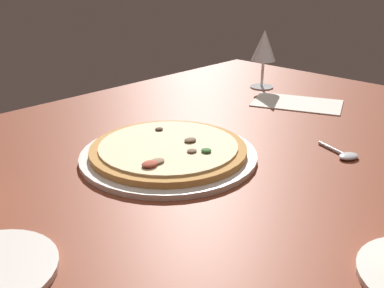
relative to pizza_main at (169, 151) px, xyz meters
The scene contains 5 objects.
dining_table 9.34cm from the pizza_main, 123.84° to the left, with size 150.00×110.00×4.00cm, color brown.
pizza_main is the anchor object (origin of this frame).
wine_glass_far 56.25cm from the pizza_main, 162.25° to the right, with size 6.92×6.92×16.45cm.
paper_menu 45.99cm from the pizza_main, behind, with size 13.22×21.94×0.30cm, color silver.
spoon 32.68cm from the pizza_main, 134.64° to the left, with size 5.30×9.45×1.00cm.
Camera 1 is at (54.91, 47.16, 37.07)cm, focal length 40.87 mm.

